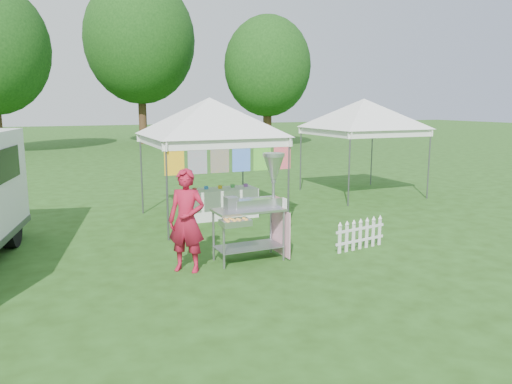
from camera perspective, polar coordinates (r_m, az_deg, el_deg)
name	(u,v)px	position (r m, az deg, el deg)	size (l,w,h in m)	color
ground	(271,260)	(9.34, 1.68, -7.74)	(120.00, 120.00, 0.00)	#244413
canopy_main	(209,98)	(12.15, -5.35, 10.65)	(4.24, 4.24, 3.45)	#59595E
canopy_right	(364,99)	(16.01, 12.25, 10.35)	(4.24, 4.24, 3.45)	#59595E
tree_mid	(140,40)	(36.93, -13.16, 16.52)	(7.60, 7.60, 11.52)	#3C2215
tree_right	(268,67)	(33.14, 1.33, 14.14)	(5.60, 5.60, 8.42)	#3C2215
donut_cart	(259,198)	(9.10, 0.36, -0.72)	(1.41, 0.99, 1.96)	gray
vendor	(187,221)	(8.60, -7.94, -3.26)	(0.65, 0.43, 1.78)	maroon
picket_fence	(360,235)	(10.13, 11.82, -4.84)	(1.25, 0.23, 0.56)	silver
display_table	(221,203)	(12.63, -4.05, -1.29)	(1.80, 0.70, 0.74)	white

